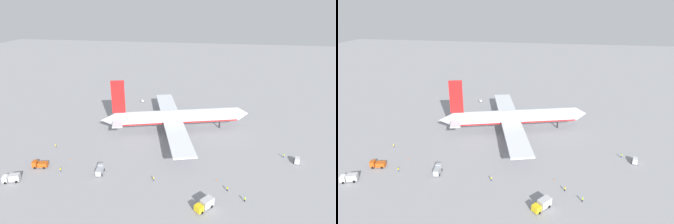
% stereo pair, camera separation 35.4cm
% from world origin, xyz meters
% --- Properties ---
extents(ground_plane, '(600.00, 600.00, 0.00)m').
position_xyz_m(ground_plane, '(0.00, 0.00, 0.00)').
color(ground_plane, gray).
extents(airliner, '(70.17, 72.31, 25.63)m').
position_xyz_m(airliner, '(-1.24, -0.41, 6.73)').
color(airliner, silver).
rests_on(airliner, ground).
extents(service_truck_0, '(6.03, 6.53, 3.03)m').
position_xyz_m(service_truck_0, '(15.53, -53.75, 1.63)').
color(service_truck_0, yellow).
rests_on(service_truck_0, ground).
extents(service_truck_1, '(5.98, 4.10, 2.73)m').
position_xyz_m(service_truck_1, '(-51.10, -51.29, 1.50)').
color(service_truck_1, white).
rests_on(service_truck_1, ground).
extents(service_truck_2, '(2.93, 5.63, 2.81)m').
position_xyz_m(service_truck_2, '(-22.90, -41.51, 1.48)').
color(service_truck_2, '#999EA5').
rests_on(service_truck_2, ground).
extents(service_truck_3, '(5.70, 3.34, 2.67)m').
position_xyz_m(service_truck_3, '(-46.78, -41.52, 1.35)').
color(service_truck_3, '#BF4C14').
rests_on(service_truck_3, ground).
extents(service_van, '(2.86, 4.40, 1.97)m').
position_xyz_m(service_van, '(49.67, -21.79, 1.03)').
color(service_van, silver).
rests_on(service_van, ground).
extents(baggage_cart_0, '(2.23, 2.87, 1.44)m').
position_xyz_m(baggage_cart_0, '(-27.13, 35.87, 0.79)').
color(baggage_cart_0, '#595B60').
rests_on(baggage_cart_0, ground).
extents(ground_worker_0, '(0.54, 0.54, 1.63)m').
position_xyz_m(ground_worker_0, '(-2.72, -42.68, 0.83)').
color(ground_worker_0, navy).
rests_on(ground_worker_0, ground).
extents(ground_worker_1, '(0.48, 0.48, 1.77)m').
position_xyz_m(ground_worker_1, '(45.32, -18.69, 0.90)').
color(ground_worker_1, navy).
rests_on(ground_worker_1, ground).
extents(ground_worker_2, '(0.57, 0.57, 1.77)m').
position_xyz_m(ground_worker_2, '(-37.57, -43.03, 0.90)').
color(ground_worker_2, navy).
rests_on(ground_worker_2, ground).
extents(ground_worker_3, '(0.57, 0.57, 1.65)m').
position_xyz_m(ground_worker_3, '(22.50, -44.09, 0.84)').
color(ground_worker_3, black).
rests_on(ground_worker_3, ground).
extents(ground_worker_4, '(0.56, 0.56, 1.74)m').
position_xyz_m(ground_worker_4, '(27.77, -48.51, 0.89)').
color(ground_worker_4, black).
rests_on(ground_worker_4, ground).
extents(ground_worker_5, '(0.53, 0.53, 1.66)m').
position_xyz_m(ground_worker_5, '(-49.01, -26.52, 0.84)').
color(ground_worker_5, '#3F3F47').
rests_on(ground_worker_5, ground).
extents(traffic_cone_0, '(0.36, 0.36, 0.55)m').
position_xyz_m(traffic_cone_0, '(19.02, -38.66, 0.28)').
color(traffic_cone_0, orange).
rests_on(traffic_cone_0, ground).
extents(traffic_cone_1, '(0.36, 0.36, 0.55)m').
position_xyz_m(traffic_cone_1, '(-38.22, -34.71, 0.28)').
color(traffic_cone_1, orange).
rests_on(traffic_cone_1, ground).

